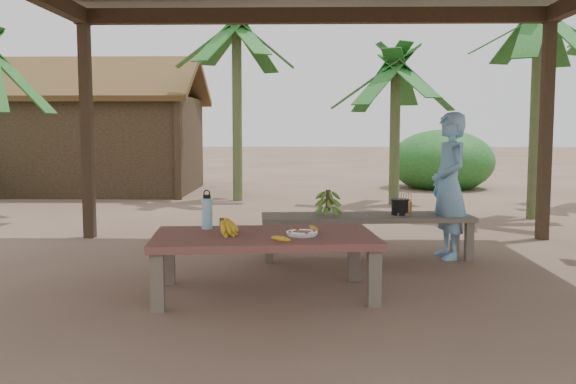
{
  "coord_description": "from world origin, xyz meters",
  "views": [
    {
      "loc": [
        -0.14,
        -5.55,
        1.37
      ],
      "look_at": [
        -0.27,
        0.08,
        0.8
      ],
      "focal_mm": 40.0,
      "sensor_mm": 36.0,
      "label": 1
    }
  ],
  "objects_px": {
    "cooking_pot": "(400,207)",
    "plate": "(302,233)",
    "water_flask": "(207,212)",
    "ripe_banana_bunch": "(222,226)",
    "work_table": "(265,242)",
    "woman": "(449,186)",
    "bench": "(366,220)"
  },
  "relations": [
    {
      "from": "work_table",
      "to": "water_flask",
      "type": "relative_size",
      "value": 5.6
    },
    {
      "from": "woman",
      "to": "bench",
      "type": "bearing_deg",
      "value": -100.46
    },
    {
      "from": "plate",
      "to": "cooking_pot",
      "type": "height_order",
      "value": "cooking_pot"
    },
    {
      "from": "water_flask",
      "to": "cooking_pot",
      "type": "bearing_deg",
      "value": 35.15
    },
    {
      "from": "cooking_pot",
      "to": "water_flask",
      "type": "bearing_deg",
      "value": -144.85
    },
    {
      "from": "bench",
      "to": "woman",
      "type": "height_order",
      "value": "woman"
    },
    {
      "from": "bench",
      "to": "cooking_pot",
      "type": "height_order",
      "value": "cooking_pot"
    },
    {
      "from": "woman",
      "to": "water_flask",
      "type": "bearing_deg",
      "value": -71.48
    },
    {
      "from": "water_flask",
      "to": "work_table",
      "type": "bearing_deg",
      "value": -28.14
    },
    {
      "from": "ripe_banana_bunch",
      "to": "woman",
      "type": "xyz_separation_m",
      "value": [
        2.18,
        1.58,
        0.19
      ]
    },
    {
      "from": "work_table",
      "to": "plate",
      "type": "relative_size",
      "value": 7.47
    },
    {
      "from": "bench",
      "to": "woman",
      "type": "distance_m",
      "value": 0.93
    },
    {
      "from": "cooking_pot",
      "to": "work_table",
      "type": "bearing_deg",
      "value": -130.4
    },
    {
      "from": "water_flask",
      "to": "cooking_pot",
      "type": "xyz_separation_m",
      "value": [
        1.85,
        1.3,
        -0.11
      ]
    },
    {
      "from": "water_flask",
      "to": "cooking_pot",
      "type": "relative_size",
      "value": 1.82
    },
    {
      "from": "work_table",
      "to": "cooking_pot",
      "type": "xyz_separation_m",
      "value": [
        1.34,
        1.58,
        0.09
      ]
    },
    {
      "from": "ripe_banana_bunch",
      "to": "water_flask",
      "type": "relative_size",
      "value": 0.76
    },
    {
      "from": "bench",
      "to": "work_table",
      "type": "bearing_deg",
      "value": -127.05
    },
    {
      "from": "work_table",
      "to": "ripe_banana_bunch",
      "type": "height_order",
      "value": "ripe_banana_bunch"
    },
    {
      "from": "cooking_pot",
      "to": "ripe_banana_bunch",
      "type": "bearing_deg",
      "value": -135.92
    },
    {
      "from": "cooking_pot",
      "to": "woman",
      "type": "relative_size",
      "value": 0.12
    },
    {
      "from": "work_table",
      "to": "water_flask",
      "type": "bearing_deg",
      "value": 145.83
    },
    {
      "from": "work_table",
      "to": "plate",
      "type": "xyz_separation_m",
      "value": [
        0.31,
        -0.05,
        0.08
      ]
    },
    {
      "from": "ripe_banana_bunch",
      "to": "plate",
      "type": "bearing_deg",
      "value": 0.2
    },
    {
      "from": "work_table",
      "to": "woman",
      "type": "relative_size",
      "value": 1.24
    },
    {
      "from": "cooking_pot",
      "to": "plate",
      "type": "bearing_deg",
      "value": -122.44
    },
    {
      "from": "bench",
      "to": "plate",
      "type": "xyz_separation_m",
      "value": [
        -0.68,
        -1.59,
        0.12
      ]
    },
    {
      "from": "bench",
      "to": "cooking_pot",
      "type": "bearing_deg",
      "value": 1.1
    },
    {
      "from": "work_table",
      "to": "plate",
      "type": "bearing_deg",
      "value": -15.91
    },
    {
      "from": "cooking_pot",
      "to": "woman",
      "type": "bearing_deg",
      "value": -5.54
    },
    {
      "from": "bench",
      "to": "cooking_pot",
      "type": "distance_m",
      "value": 0.39
    },
    {
      "from": "water_flask",
      "to": "ripe_banana_bunch",
      "type": "bearing_deg",
      "value": -63.12
    }
  ]
}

